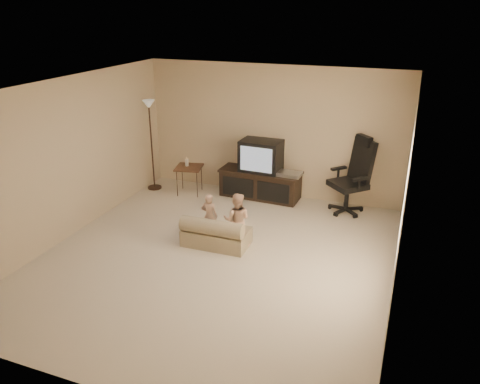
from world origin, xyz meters
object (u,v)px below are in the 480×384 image
object	(u,v)px
toddler_left	(209,216)
toddler_right	(237,220)
side_table	(189,167)
floor_lamp	(150,125)
child_sofa	(215,234)
tv_stand	(261,174)
office_chair	(352,185)

from	to	relation	value
toddler_left	toddler_right	world-z (taller)	toddler_right
side_table	floor_lamp	xyz separation A→B (m)	(-0.79, -0.02, 0.78)
side_table	toddler_right	xyz separation A→B (m)	(1.66, -1.70, -0.10)
floor_lamp	child_sofa	world-z (taller)	floor_lamp
tv_stand	toddler_left	size ratio (longest dim) A/B	2.16
office_chair	floor_lamp	xyz separation A→B (m)	(-3.90, -0.26, 0.81)
office_chair	toddler_right	distance (m)	2.42
side_table	floor_lamp	size ratio (longest dim) A/B	0.41
tv_stand	side_table	world-z (taller)	tv_stand
floor_lamp	toddler_left	size ratio (longest dim) A/B	2.44
office_chair	side_table	bearing A→B (deg)	-130.94
floor_lamp	toddler_right	bearing A→B (deg)	-34.40
office_chair	toddler_left	distance (m)	2.67
tv_stand	child_sofa	world-z (taller)	tv_stand
tv_stand	toddler_left	xyz separation A→B (m)	(-0.24, -1.89, -0.10)
tv_stand	toddler_right	world-z (taller)	tv_stand
child_sofa	office_chair	bearing A→B (deg)	48.54
tv_stand	floor_lamp	bearing A→B (deg)	-169.03
side_table	child_sofa	world-z (taller)	side_table
child_sofa	toddler_right	size ratio (longest dim) A/B	1.17
office_chair	floor_lamp	bearing A→B (deg)	-131.45
floor_lamp	child_sofa	size ratio (longest dim) A/B	1.77
child_sofa	tv_stand	bearing A→B (deg)	88.23
side_table	floor_lamp	world-z (taller)	floor_lamp
side_table	toddler_right	bearing A→B (deg)	-45.66
floor_lamp	toddler_right	world-z (taller)	floor_lamp
side_table	toddler_left	xyz separation A→B (m)	(1.15, -1.58, -0.16)
office_chair	floor_lamp	distance (m)	3.99
floor_lamp	toddler_left	world-z (taller)	floor_lamp
side_table	toddler_right	size ratio (longest dim) A/B	0.85
floor_lamp	side_table	bearing A→B (deg)	1.76
side_table	child_sofa	bearing A→B (deg)	-53.50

